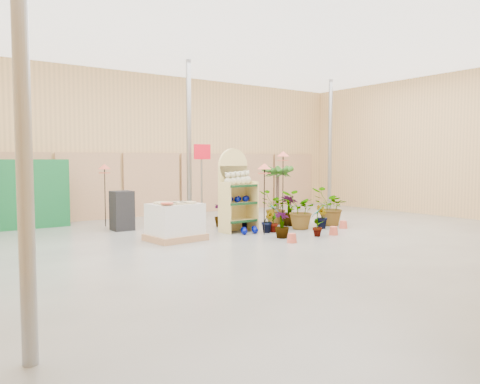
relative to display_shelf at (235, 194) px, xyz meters
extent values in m
cube|color=slate|center=(-0.33, -1.75, -1.00)|extent=(15.00, 12.00, 0.10)
cube|color=white|center=(-0.33, -1.75, 3.60)|extent=(15.00, 12.00, 0.10)
cube|color=tan|center=(-0.33, 4.30, 1.30)|extent=(15.00, 0.10, 4.50)
cube|color=tan|center=(7.22, -1.75, 1.30)|extent=(0.10, 12.00, 4.50)
cylinder|color=gray|center=(-5.83, -5.25, 1.30)|extent=(0.14, 0.14, 4.50)
cylinder|color=gray|center=(5.17, 1.75, 1.30)|extent=(0.14, 0.14, 4.50)
cylinder|color=gray|center=(-0.33, 1.75, 1.30)|extent=(0.14, 0.14, 4.50)
cube|color=#AC7D57|center=(-4.33, 4.17, 0.05)|extent=(1.90, 0.06, 2.00)
cube|color=#AC7D57|center=(-2.33, 4.17, 0.05)|extent=(1.90, 0.06, 2.00)
cube|color=#AC7D57|center=(-0.33, 4.17, 0.05)|extent=(1.90, 0.06, 2.00)
cube|color=#AC7D57|center=(1.67, 4.17, 0.05)|extent=(1.90, 0.06, 2.00)
cube|color=#AC7D57|center=(3.67, 4.17, 0.05)|extent=(1.90, 0.06, 2.00)
cube|color=#AC7D57|center=(5.67, 4.17, 0.05)|extent=(1.90, 0.06, 2.00)
cube|color=#D9C272|center=(0.00, 0.10, -0.13)|extent=(0.87, 0.11, 1.64)
cylinder|color=#D9C272|center=(0.00, 0.10, 0.69)|extent=(0.87, 0.11, 0.87)
cube|color=#D9C272|center=(0.00, -0.15, -0.66)|extent=(0.85, 0.52, 0.04)
cube|color=#0F3819|center=(0.00, -0.40, -0.66)|extent=(0.83, 0.06, 0.06)
cube|color=#D9C272|center=(0.00, -0.15, -0.22)|extent=(0.85, 0.52, 0.04)
cube|color=#0F3819|center=(0.00, -0.40, -0.22)|extent=(0.83, 0.06, 0.06)
cube|color=#D9C272|center=(0.00, -0.15, 0.21)|extent=(0.85, 0.52, 0.04)
cube|color=#0F3819|center=(0.00, -0.40, 0.21)|extent=(0.83, 0.06, 0.06)
cube|color=#D9C272|center=(-0.41, -0.15, -0.32)|extent=(0.06, 0.48, 1.25)
cube|color=#D9C272|center=(0.41, -0.15, -0.32)|extent=(0.06, 0.48, 1.25)
sphere|color=beige|center=(-0.29, -0.10, 0.32)|extent=(0.17, 0.17, 0.17)
sphere|color=beige|center=(-0.29, -0.10, 0.46)|extent=(0.13, 0.13, 0.13)
sphere|color=beige|center=(-0.14, -0.10, 0.32)|extent=(0.18, 0.18, 0.18)
sphere|color=beige|center=(-0.14, -0.10, 0.47)|extent=(0.13, 0.13, 0.13)
sphere|color=beige|center=(0.00, -0.10, 0.33)|extent=(0.19, 0.19, 0.19)
sphere|color=beige|center=(0.00, -0.10, 0.48)|extent=(0.13, 0.13, 0.13)
sphere|color=beige|center=(0.14, -0.10, 0.33)|extent=(0.20, 0.20, 0.20)
sphere|color=beige|center=(0.14, -0.10, 0.49)|extent=(0.13, 0.13, 0.13)
sphere|color=beige|center=(0.29, -0.10, 0.34)|extent=(0.21, 0.21, 0.21)
sphere|color=beige|center=(0.29, -0.10, 0.50)|extent=(0.13, 0.13, 0.13)
sphere|color=#000874|center=(-0.31, -0.17, -0.13)|extent=(0.14, 0.14, 0.14)
sphere|color=#000874|center=(-0.19, -0.06, -0.13)|extent=(0.14, 0.14, 0.14)
sphere|color=#000874|center=(-0.06, -0.17, -0.13)|extent=(0.14, 0.14, 0.14)
sphere|color=#000874|center=(0.06, -0.06, -0.13)|extent=(0.14, 0.14, 0.14)
sphere|color=#000874|center=(0.19, -0.17, -0.13)|extent=(0.14, 0.14, 0.14)
sphere|color=#000874|center=(0.31, -0.06, -0.13)|extent=(0.14, 0.14, 0.14)
sphere|color=#000874|center=(-0.15, -0.60, -0.87)|extent=(0.15, 0.15, 0.15)
sphere|color=#000874|center=(0.01, -0.36, -0.87)|extent=(0.15, 0.15, 0.15)
sphere|color=#000874|center=(0.17, -0.60, -0.87)|extent=(0.15, 0.15, 0.15)
sphere|color=#000874|center=(0.33, -0.36, -0.87)|extent=(0.15, 0.15, 0.15)
cube|color=#AC7D57|center=(-1.85, -0.32, -0.87)|extent=(1.25, 1.08, 0.14)
cube|color=white|center=(-1.85, -0.32, -0.46)|extent=(1.14, 0.97, 0.68)
cylinder|color=tan|center=(-2.09, -0.47, -0.11)|extent=(0.39, 0.39, 0.04)
cylinder|color=tan|center=(-1.85, -0.47, -0.11)|extent=(0.39, 0.39, 0.04)
cylinder|color=tan|center=(-1.61, -0.47, -0.11)|extent=(0.39, 0.39, 0.04)
cylinder|color=tan|center=(-2.09, -0.18, -0.11)|extent=(0.39, 0.39, 0.04)
cube|color=black|center=(-2.25, 1.80, -0.70)|extent=(0.50, 0.50, 0.50)
cube|color=black|center=(-2.25, 1.80, -0.20)|extent=(0.50, 0.50, 0.50)
cube|color=#11602C|center=(-4.13, 3.45, -0.05)|extent=(2.00, 0.30, 1.80)
cylinder|color=gray|center=(-0.23, 1.25, 0.15)|extent=(0.05, 0.05, 2.20)
cube|color=red|center=(-0.23, 1.21, 1.05)|extent=(0.50, 0.03, 0.40)
cylinder|color=black|center=(0.26, -0.85, -0.21)|extent=(0.02, 0.02, 1.47)
cylinder|color=#D65640|center=(0.26, -0.85, 0.52)|extent=(0.30, 0.30, 0.02)
cone|color=#D65640|center=(0.26, -0.85, 0.69)|extent=(0.34, 0.34, 0.14)
cylinder|color=black|center=(1.47, -0.11, -0.06)|extent=(0.02, 0.02, 1.78)
cylinder|color=#D65640|center=(1.47, -0.11, 0.83)|extent=(0.30, 0.30, 0.02)
cone|color=#D65640|center=(1.47, -0.11, 1.00)|extent=(0.34, 0.34, 0.14)
cylinder|color=black|center=(-2.37, 2.71, -0.23)|extent=(0.02, 0.02, 1.44)
cylinder|color=#D65640|center=(-2.37, 2.71, 0.49)|extent=(0.30, 0.30, 0.02)
cone|color=#D65640|center=(-2.37, 2.71, 0.66)|extent=(0.34, 0.34, 0.14)
cylinder|color=brown|center=(2.12, 0.89, -0.27)|extent=(0.10, 0.10, 1.36)
imported|color=#1F4C11|center=(0.66, -0.70, -0.56)|extent=(0.47, 0.49, 0.77)
imported|color=#1F4C11|center=(0.52, -0.67, -0.65)|extent=(0.41, 0.39, 0.59)
imported|color=#1F4C11|center=(1.54, -0.69, -0.46)|extent=(1.08, 1.00, 0.98)
imported|color=#1F4C11|center=(1.77, -0.04, -0.53)|extent=(0.63, 0.63, 0.84)
imported|color=#1F4C11|center=(2.14, 0.40, -0.60)|extent=(0.42, 0.44, 0.69)
imported|color=#1F4C11|center=(0.32, 0.14, -0.65)|extent=(0.41, 0.39, 0.59)
imported|color=#1F4C11|center=(1.63, 0.40, -0.48)|extent=(0.95, 0.87, 0.93)
imported|color=#1F4C11|center=(0.29, -1.46, -0.64)|extent=(0.48, 0.48, 0.61)
imported|color=#1F4C11|center=(1.12, -1.76, -0.58)|extent=(0.46, 0.44, 0.72)
imported|color=#1F4C11|center=(2.06, -0.99, -0.63)|extent=(0.41, 0.44, 0.63)
imported|color=#1F4C11|center=(2.66, -0.69, -0.43)|extent=(0.97, 0.85, 1.03)
imported|color=#1F4C11|center=(0.14, 0.86, -0.62)|extent=(0.49, 0.49, 0.65)
camera|label=1|loc=(-6.63, -9.57, 0.85)|focal=35.00mm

